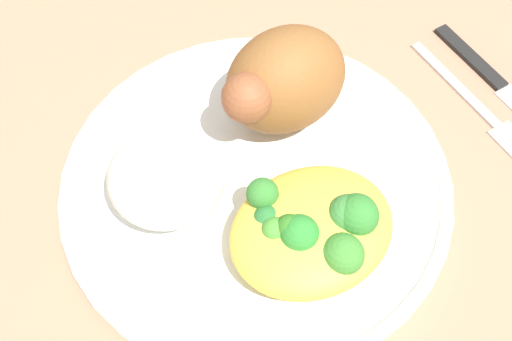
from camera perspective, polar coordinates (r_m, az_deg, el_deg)
ground_plane at (r=0.48m, az=0.00°, el=-1.86°), size 2.00×2.00×0.00m
plate at (r=0.47m, az=0.00°, el=-1.24°), size 0.29×0.29×0.02m
roasted_chicken at (r=0.47m, az=2.39°, el=7.87°), size 0.10×0.07×0.08m
rice_pile at (r=0.44m, az=-7.88°, el=-0.50°), size 0.08×0.08×0.05m
mac_cheese_with_broccoli at (r=0.43m, az=5.16°, el=-5.15°), size 0.11×0.09×0.04m
fork at (r=0.56m, az=18.72°, el=5.74°), size 0.02×0.14×0.01m
knife at (r=0.58m, az=20.89°, el=7.00°), size 0.02×0.19×0.01m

